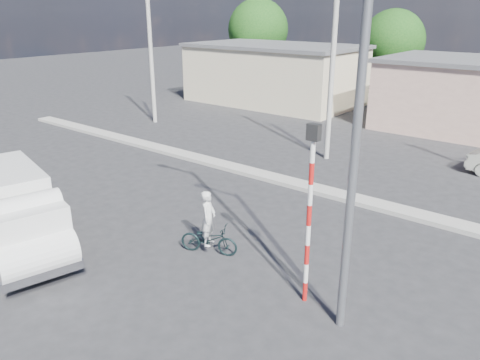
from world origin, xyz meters
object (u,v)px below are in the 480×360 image
Objects in this scene: streetlight at (351,103)px; bicycle at (209,239)px; truck at (13,212)px; cyclist at (209,228)px; traffic_pole at (310,201)px.

bicycle is at bearing 172.36° from streetlight.
truck is 0.64× the size of streetlight.
cyclist is at bearing -0.00° from bicycle.
traffic_pole reaches higher than cyclist.
bicycle is 4.00m from traffic_pole.
traffic_pole is at bearing 162.27° from streetlight.
truck is 1.32× the size of traffic_pole.
streetlight reaches higher than cyclist.
traffic_pole is 2.56m from streetlight.
streetlight is at bearing -119.84° from bicycle.
streetlight is (0.94, -0.30, 2.37)m from traffic_pole.
traffic_pole is (3.37, -0.28, 1.79)m from cyclist.
streetlight is at bearing -17.73° from traffic_pole.
cyclist is at bearing 175.29° from traffic_pole.
bicycle is at bearing 175.29° from traffic_pole.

